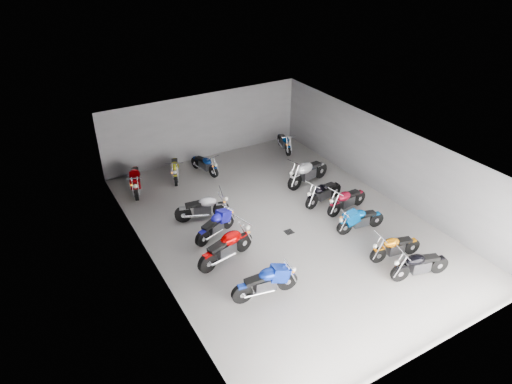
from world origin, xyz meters
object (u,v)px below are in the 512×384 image
(motorcycle_right_a, at_px, (420,264))
(motorcycle_back_b, at_px, (175,169))
(motorcycle_left_d, at_px, (226,247))
(motorcycle_left_e, at_px, (216,225))
(motorcycle_left_f, at_px, (203,208))
(motorcycle_right_e, at_px, (323,192))
(motorcycle_right_b, at_px, (395,247))
(motorcycle_back_c, at_px, (205,164))
(motorcycle_back_a, at_px, (136,180))
(drain_grate, at_px, (289,232))
(motorcycle_right_f, at_px, (307,172))
(motorcycle_back_f, at_px, (284,142))
(motorcycle_right_c, at_px, (360,220))
(motorcycle_right_d, at_px, (347,200))
(motorcycle_left_b, at_px, (266,282))

(motorcycle_right_a, height_order, motorcycle_back_b, motorcycle_right_a)
(motorcycle_back_b, bearing_deg, motorcycle_left_d, 104.38)
(motorcycle_left_e, height_order, motorcycle_left_f, motorcycle_left_f)
(motorcycle_right_e, bearing_deg, motorcycle_right_b, 167.35)
(motorcycle_back_c, bearing_deg, motorcycle_back_a, -14.29)
(motorcycle_right_b, bearing_deg, motorcycle_left_f, 49.55)
(motorcycle_left_e, bearing_deg, motorcycle_right_e, 66.92)
(motorcycle_right_b, bearing_deg, motorcycle_back_c, 27.64)
(motorcycle_left_d, height_order, motorcycle_left_f, motorcycle_left_d)
(motorcycle_right_b, bearing_deg, motorcycle_left_e, 57.42)
(drain_grate, xyz_separation_m, motorcycle_right_f, (2.75, 2.71, 0.57))
(motorcycle_right_f, bearing_deg, motorcycle_right_a, 163.86)
(motorcycle_right_a, xyz_separation_m, motorcycle_back_f, (1.52, 10.34, -0.05))
(motorcycle_right_e, bearing_deg, drain_grate, 102.59)
(motorcycle_left_e, distance_m, motorcycle_right_b, 6.36)
(motorcycle_right_c, relative_size, motorcycle_right_d, 0.96)
(motorcycle_left_d, bearing_deg, motorcycle_back_f, 120.22)
(motorcycle_right_b, xyz_separation_m, motorcycle_right_f, (0.47, 5.79, 0.10))
(motorcycle_right_e, bearing_deg, motorcycle_right_d, -166.66)
(motorcycle_right_d, relative_size, motorcycle_back_c, 1.14)
(drain_grate, height_order, motorcycle_left_e, motorcycle_left_e)
(motorcycle_back_f, bearing_deg, motorcycle_right_e, 89.50)
(motorcycle_right_f, xyz_separation_m, motorcycle_back_a, (-6.76, 3.16, -0.03))
(motorcycle_left_d, xyz_separation_m, motorcycle_right_c, (5.13, -0.90, -0.08))
(motorcycle_left_b, xyz_separation_m, motorcycle_back_c, (1.75, 8.38, -0.08))
(motorcycle_back_a, height_order, motorcycle_back_f, motorcycle_back_a)
(motorcycle_left_b, xyz_separation_m, motorcycle_right_a, (4.75, -1.74, -0.02))
(motorcycle_right_d, bearing_deg, motorcycle_right_b, 162.78)
(motorcycle_left_b, height_order, motorcycle_right_b, motorcycle_left_b)
(motorcycle_right_f, height_order, motorcycle_back_a, motorcycle_right_f)
(drain_grate, bearing_deg, motorcycle_left_f, 135.00)
(motorcycle_back_b, height_order, motorcycle_back_f, motorcycle_back_b)
(motorcycle_right_f, bearing_deg, motorcycle_left_b, 122.49)
(motorcycle_right_b, relative_size, motorcycle_back_f, 1.06)
(motorcycle_left_e, relative_size, motorcycle_back_f, 1.04)
(motorcycle_right_c, bearing_deg, motorcycle_right_a, -174.28)
(motorcycle_right_b, distance_m, motorcycle_right_e, 4.14)
(motorcycle_right_a, bearing_deg, motorcycle_back_a, 45.43)
(motorcycle_left_f, distance_m, motorcycle_back_a, 3.80)
(drain_grate, height_order, motorcycle_left_d, motorcycle_left_d)
(motorcycle_back_a, distance_m, motorcycle_back_f, 7.79)
(motorcycle_left_b, bearing_deg, motorcycle_right_a, 77.25)
(motorcycle_left_b, distance_m, motorcycle_right_e, 6.00)
(drain_grate, distance_m, motorcycle_back_f, 7.22)
(motorcycle_right_a, height_order, motorcycle_back_a, motorcycle_back_a)
(motorcycle_left_d, xyz_separation_m, motorcycle_right_e, (5.14, 1.38, -0.07))
(motorcycle_right_f, bearing_deg, motorcycle_back_c, 35.34)
(motorcycle_left_e, distance_m, motorcycle_back_a, 4.97)
(motorcycle_back_a, bearing_deg, motorcycle_back_b, -156.96)
(motorcycle_left_e, bearing_deg, motorcycle_back_f, 106.60)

